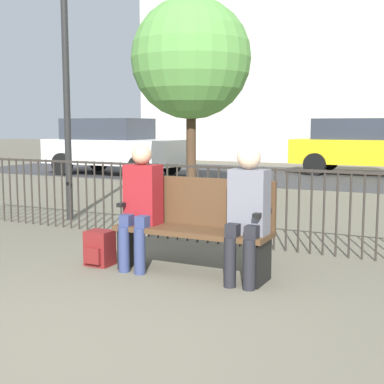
% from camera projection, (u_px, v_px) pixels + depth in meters
% --- Properties ---
extents(ground_plane, '(80.00, 80.00, 0.00)m').
position_uv_depth(ground_plane, '(72.00, 341.00, 3.56)').
color(ground_plane, '#605B4C').
extents(park_bench, '(1.53, 0.45, 0.92)m').
position_uv_depth(park_bench, '(196.00, 223.00, 5.17)').
color(park_bench, '#4C331E').
rests_on(park_bench, ground).
extents(seated_person_0, '(0.34, 0.39, 1.24)m').
position_uv_depth(seated_person_0, '(141.00, 201.00, 5.28)').
color(seated_person_0, navy).
rests_on(seated_person_0, ground).
extents(seated_person_1, '(0.34, 0.39, 1.25)m').
position_uv_depth(seated_person_1, '(247.00, 207.00, 4.78)').
color(seated_person_1, black).
rests_on(seated_person_1, ground).
extents(backpack, '(0.26, 0.26, 0.36)m').
position_uv_depth(backpack, '(99.00, 248.00, 5.46)').
color(backpack, maroon).
rests_on(backpack, ground).
extents(fence_railing, '(9.01, 0.03, 0.95)m').
position_uv_depth(fence_railing, '(241.00, 200.00, 6.27)').
color(fence_railing, '#2D2823').
rests_on(fence_railing, ground).
extents(tree_1, '(2.42, 2.42, 3.97)m').
position_uv_depth(tree_1, '(191.00, 59.00, 10.74)').
color(tree_1, '#422D1E').
rests_on(tree_1, ground).
extents(lamp_post, '(0.28, 0.28, 4.22)m').
position_uv_depth(lamp_post, '(65.00, 35.00, 7.80)').
color(lamp_post, black).
rests_on(lamp_post, ground).
extents(street_surface, '(24.00, 6.00, 0.01)m').
position_uv_depth(street_surface, '(362.00, 179.00, 14.22)').
color(street_surface, '#333335').
rests_on(street_surface, ground).
extents(parked_car_0, '(4.20, 1.94, 1.62)m').
position_uv_depth(parked_car_0, '(364.00, 146.00, 15.42)').
color(parked_car_0, yellow).
rests_on(parked_car_0, ground).
extents(parked_car_2, '(4.20, 1.94, 1.62)m').
position_uv_depth(parked_car_2, '(114.00, 146.00, 15.48)').
color(parked_car_2, silver).
rests_on(parked_car_2, ground).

